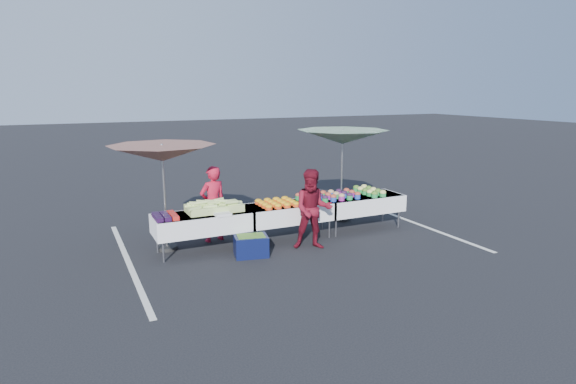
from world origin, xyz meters
name	(u,v)px	position (x,y,z in m)	size (l,w,h in m)	color
ground	(288,239)	(0.00, 0.00, 0.00)	(80.00, 80.00, 0.00)	black
stripe_left	(128,262)	(-3.20, 0.00, 0.00)	(0.10, 5.00, 0.00)	silver
stripe_right	(410,221)	(3.20, 0.00, 0.00)	(0.10, 5.00, 0.00)	silver
table_left	(203,222)	(-1.80, 0.00, 0.58)	(1.86, 0.81, 0.75)	white
table_center	(288,212)	(0.00, 0.00, 0.58)	(1.86, 0.81, 0.75)	white
table_right	(361,203)	(1.80, 0.00, 0.58)	(1.86, 0.81, 0.75)	white
berry_punnets	(165,216)	(-2.51, -0.06, 0.79)	(0.40, 0.54, 0.08)	black
corn_pile	(214,207)	(-1.56, 0.04, 0.84)	(1.16, 0.57, 0.26)	#B8D56D
plastic_bags	(222,214)	(-1.50, -0.30, 0.78)	(0.30, 0.25, 0.05)	white
carrot_bowls	(277,203)	(-0.25, -0.01, 0.80)	(0.75, 0.69, 0.11)	#E04618
potato_cups	(328,196)	(0.95, 0.00, 0.83)	(1.34, 0.58, 0.16)	#2443AA
bean_baskets	(369,191)	(2.06, 0.08, 0.82)	(0.36, 0.86, 0.15)	#228A3E
vendor	(213,204)	(-1.43, 0.55, 0.78)	(0.57, 0.37, 1.55)	#B91530
customer	(313,209)	(0.18, -0.75, 0.78)	(0.76, 0.59, 1.57)	maroon
umbrella_left	(162,154)	(-2.42, 0.40, 1.87)	(2.47, 2.47, 2.07)	black
umbrella_right	(343,138)	(1.77, 0.80, 1.96)	(2.46, 2.46, 2.17)	black
storage_bin	(251,245)	(-1.07, -0.65, 0.21)	(0.69, 0.56, 0.40)	#0B1137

